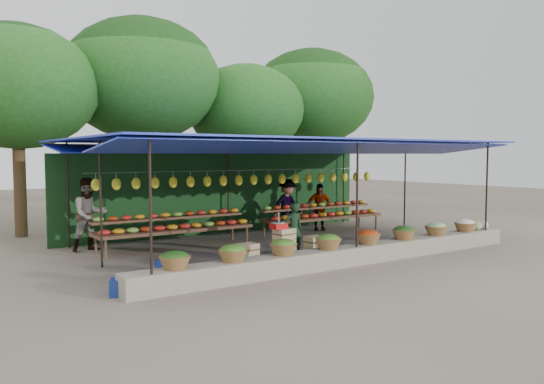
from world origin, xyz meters
TOP-DOWN VIEW (x-y plane):
  - ground at (0.00, 0.00)m, footprint 60.00×60.00m
  - stone_curb at (0.00, -2.75)m, footprint 10.60×0.55m
  - stall_canopy at (0.00, 0.07)m, footprint 10.80×6.60m
  - produce_baskets at (-0.10, -2.75)m, footprint 8.98×0.58m
  - netting_backdrop at (0.00, 3.15)m, footprint 10.60×0.06m
  - tree_row at (0.50, 6.09)m, footprint 16.51×5.50m
  - fruit_table_left at (-2.49, 1.35)m, footprint 4.21×0.95m
  - fruit_table_right at (2.51, 1.35)m, footprint 4.21×0.95m
  - crate_counter at (-1.15, -1.68)m, footprint 2.39×0.39m
  - weighing_scale at (-1.27, -1.68)m, footprint 0.35×0.35m
  - vendor_seated at (-0.42, -1.10)m, footprint 0.51×0.37m
  - customer_left at (-4.46, 2.19)m, footprint 1.00×0.82m
  - customer_mid at (1.64, 1.99)m, footprint 1.13×0.69m
  - customer_right at (2.73, 1.76)m, footprint 0.97×0.71m
  - blue_crate_front at (-5.15, -2.52)m, footprint 0.59×0.52m
  - blue_crate_back at (-3.81, -1.29)m, footprint 0.53×0.44m

SIDE VIEW (x-z plane):
  - ground at x=0.00m, z-range 0.00..0.00m
  - blue_crate_back at x=-3.81m, z-range 0.00..0.27m
  - blue_crate_front at x=-5.15m, z-range 0.00..0.29m
  - stone_curb at x=0.00m, z-range 0.00..0.40m
  - crate_counter at x=-1.15m, z-range -0.07..0.70m
  - produce_baskets at x=-0.10m, z-range 0.40..0.73m
  - fruit_table_left at x=-2.49m, z-range 0.14..1.07m
  - fruit_table_right at x=2.51m, z-range 0.14..1.07m
  - vendor_seated at x=-0.42m, z-range 0.00..1.28m
  - customer_right at x=2.73m, z-range 0.00..1.53m
  - customer_mid at x=1.64m, z-range 0.00..1.70m
  - weighing_scale at x=-1.27m, z-range 0.67..1.05m
  - customer_left at x=-4.46m, z-range 0.00..1.88m
  - netting_backdrop at x=0.00m, z-range 0.00..2.50m
  - stall_canopy at x=0.00m, z-range 1.26..4.08m
  - tree_row at x=0.50m, z-range 1.14..8.26m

